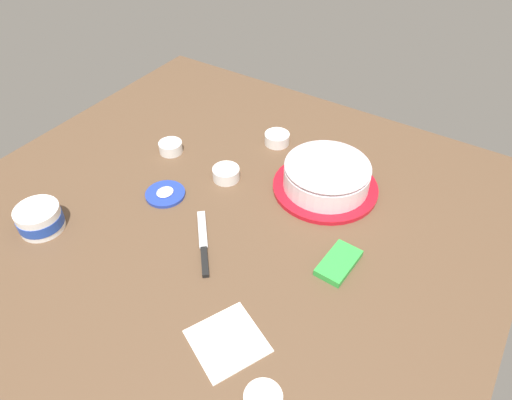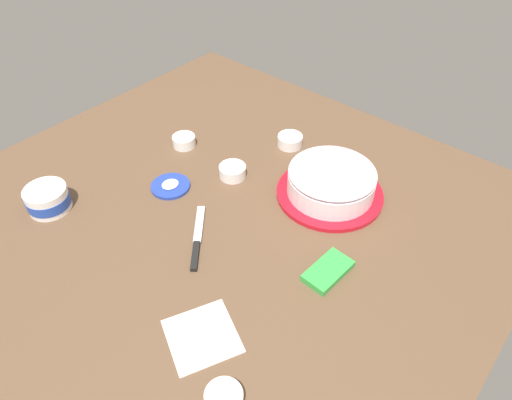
# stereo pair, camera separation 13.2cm
# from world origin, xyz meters

# --- Properties ---
(ground_plane) EXTENTS (1.54, 1.54, 0.00)m
(ground_plane) POSITION_xyz_m (0.00, 0.00, 0.00)
(ground_plane) COLOR brown
(frosted_cake) EXTENTS (0.32, 0.32, 0.11)m
(frosted_cake) POSITION_xyz_m (0.29, -0.20, 0.05)
(frosted_cake) COLOR red
(frosted_cake) RESTS_ON ground_plane
(frosting_tub) EXTENTS (0.12, 0.12, 0.07)m
(frosting_tub) POSITION_xyz_m (-0.28, 0.39, 0.04)
(frosting_tub) COLOR white
(frosting_tub) RESTS_ON ground_plane
(frosting_tub_lid) EXTENTS (0.12, 0.12, 0.02)m
(frosting_tub_lid) POSITION_xyz_m (0.01, 0.19, 0.01)
(frosting_tub_lid) COLOR #233DAD
(frosting_tub_lid) RESTS_ON ground_plane
(spreading_knife) EXTENTS (0.19, 0.17, 0.01)m
(spreading_knife) POSITION_xyz_m (-0.11, -0.04, 0.01)
(spreading_knife) COLOR silver
(spreading_knife) RESTS_ON ground_plane
(sprinkle_bowl_pink) EXTENTS (0.08, 0.08, 0.04)m
(sprinkle_bowl_pink) POSITION_xyz_m (0.42, 0.05, 0.02)
(sprinkle_bowl_pink) COLOR white
(sprinkle_bowl_pink) RESTS_ON ground_plane
(sprinkle_bowl_blue) EXTENTS (0.08, 0.08, 0.04)m
(sprinkle_bowl_blue) POSITION_xyz_m (-0.37, -0.39, 0.02)
(sprinkle_bowl_blue) COLOR white
(sprinkle_bowl_blue) RESTS_ON ground_plane
(sprinkle_bowl_green) EXTENTS (0.08, 0.08, 0.04)m
(sprinkle_bowl_green) POSITION_xyz_m (0.17, 0.08, 0.02)
(sprinkle_bowl_green) COLOR white
(sprinkle_bowl_green) RESTS_ON ground_plane
(sprinkle_bowl_yellow) EXTENTS (0.08, 0.08, 0.04)m
(sprinkle_bowl_yellow) POSITION_xyz_m (0.18, 0.32, 0.02)
(sprinkle_bowl_yellow) COLOR white
(sprinkle_bowl_yellow) RESTS_ON ground_plane
(candy_box_lower) EXTENTS (0.14, 0.08, 0.02)m
(candy_box_lower) POSITION_xyz_m (0.04, -0.36, 0.01)
(candy_box_lower) COLOR green
(candy_box_lower) RESTS_ON ground_plane
(paper_napkin) EXTENTS (0.20, 0.20, 0.01)m
(paper_napkin) POSITION_xyz_m (-0.29, -0.25, 0.00)
(paper_napkin) COLOR white
(paper_napkin) RESTS_ON ground_plane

